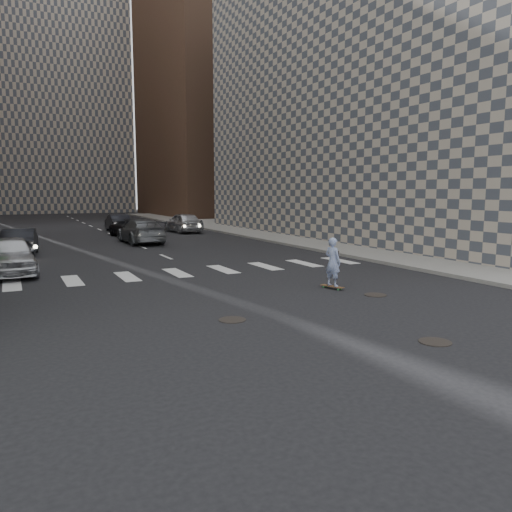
{
  "coord_description": "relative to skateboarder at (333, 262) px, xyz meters",
  "views": [
    {
      "loc": [
        -6.99,
        -10.18,
        3.27
      ],
      "look_at": [
        -0.25,
        3.36,
        1.3
      ],
      "focal_mm": 35.0,
      "sensor_mm": 36.0,
      "label": 1
    }
  ],
  "objects": [
    {
      "name": "skateboarder",
      "position": [
        0.0,
        0.0,
        0.0
      ],
      "size": [
        0.55,
        0.9,
        1.74
      ],
      "rotation": [
        0.0,
        0.0,
        0.3
      ],
      "color": "brown",
      "rests_on": "ground"
    },
    {
      "name": "traffic_car_c",
      "position": [
        -1.74,
        22.5,
        -0.25
      ],
      "size": [
        2.79,
        5.0,
        1.32
      ],
      "primitive_type": "imported",
      "rotation": [
        0.0,
        0.0,
        3.27
      ],
      "color": "black",
      "rests_on": "ground"
    },
    {
      "name": "tower_right",
      "position": [
        17.3,
        51.5,
        17.09
      ],
      "size": [
        18.0,
        24.0,
        36.0
      ],
      "primitive_type": "cube",
      "color": "brown",
      "rests_on": "ground"
    },
    {
      "name": "traffic_car_b",
      "position": [
        -2.2,
        17.75,
        -0.15
      ],
      "size": [
        2.26,
        5.3,
        1.53
      ],
      "primitive_type": "imported",
      "rotation": [
        0.0,
        0.0,
        3.16
      ],
      "color": "#5B5E63",
      "rests_on": "ground"
    },
    {
      "name": "manhole_a",
      "position": [
        -1.5,
        -6.0,
        -0.9
      ],
      "size": [
        0.7,
        0.7,
        0.02
      ],
      "primitive_type": "cylinder",
      "color": "black",
      "rests_on": "ground"
    },
    {
      "name": "manhole_b",
      "position": [
        -4.7,
        -2.3,
        -0.9
      ],
      "size": [
        0.7,
        0.7,
        0.02
      ],
      "primitive_type": "cylinder",
      "color": "black",
      "rests_on": "ground"
    },
    {
      "name": "silver_sedan",
      "position": [
        -9.7,
        8.02,
        -0.14
      ],
      "size": [
        1.97,
        4.56,
        1.53
      ],
      "primitive_type": "imported",
      "rotation": [
        0.0,
        0.0,
        0.04
      ],
      "color": "#AFB0B6",
      "rests_on": "ground"
    },
    {
      "name": "traffic_car_d",
      "position": [
        2.8,
        24.5,
        -0.12
      ],
      "size": [
        2.24,
        4.79,
        1.59
      ],
      "primitive_type": "imported",
      "rotation": [
        0.0,
        0.0,
        3.22
      ],
      "color": "silver",
      "rests_on": "ground"
    },
    {
      "name": "ground",
      "position": [
        -2.7,
        -3.5,
        -0.91
      ],
      "size": [
        160.0,
        160.0,
        0.0
      ],
      "primitive_type": "plane",
      "color": "black",
      "rests_on": "ground"
    },
    {
      "name": "tower_center",
      "position": [
        -2.7,
        74.5,
        23.09
      ],
      "size": [
        22.0,
        20.0,
        48.0
      ],
      "primitive_type": "cube",
      "color": "#ADA08E",
      "rests_on": "ground"
    },
    {
      "name": "traffic_car_e",
      "position": [
        -1.65,
        28.0,
        -0.21
      ],
      "size": [
        1.57,
        4.31,
        1.41
      ],
      "primitive_type": "imported",
      "rotation": [
        0.0,
        0.0,
        3.12
      ],
      "color": "black",
      "rests_on": "ground"
    },
    {
      "name": "traffic_car_a",
      "position": [
        -9.2,
        14.22,
        -0.2
      ],
      "size": [
        1.9,
        4.42,
        1.41
      ],
      "primitive_type": "imported",
      "rotation": [
        0.0,
        0.0,
        3.05
      ],
      "color": "black",
      "rests_on": "ground"
    },
    {
      "name": "sidewalk_right",
      "position": [
        11.8,
        16.5,
        -0.84
      ],
      "size": [
        13.0,
        80.0,
        0.15
      ],
      "primitive_type": "cube",
      "color": "gray",
      "rests_on": "ground"
    },
    {
      "name": "manhole_c",
      "position": [
        0.6,
        -1.5,
        -0.9
      ],
      "size": [
        0.7,
        0.7,
        0.02
      ],
      "primitive_type": "cylinder",
      "color": "black",
      "rests_on": "ground"
    },
    {
      "name": "building_right",
      "position": [
        15.79,
        15.0,
        10.07
      ],
      "size": [
        15.0,
        33.0,
        22.0
      ],
      "color": "#ADA08E",
      "rests_on": "ground"
    }
  ]
}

